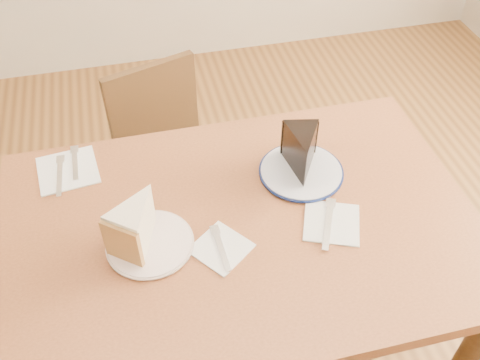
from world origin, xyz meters
name	(u,v)px	position (x,y,z in m)	size (l,w,h in m)	color
table	(240,247)	(0.00, 0.00, 0.65)	(1.20, 0.80, 0.75)	#5C2F19
chair_far	(174,164)	(-0.11, 0.58, 0.44)	(0.49, 0.49, 0.79)	#321E0F
plate_cream	(150,244)	(-0.23, -0.02, 0.76)	(0.20, 0.20, 0.01)	white
plate_navy	(301,172)	(0.20, 0.13, 0.76)	(0.22, 0.22, 0.01)	silver
carrot_cake	(139,222)	(-0.25, 0.00, 0.82)	(0.09, 0.13, 0.11)	#FAEECE
chocolate_cake	(302,155)	(0.20, 0.14, 0.82)	(0.10, 0.14, 0.11)	black
napkin_cream	(221,248)	(-0.06, -0.07, 0.75)	(0.12, 0.12, 0.00)	white
napkin_navy	(332,223)	(0.22, -0.06, 0.75)	(0.14, 0.14, 0.00)	white
napkin_spare	(68,170)	(-0.42, 0.29, 0.75)	(0.16, 0.16, 0.00)	white
fork_cream	(221,248)	(-0.07, -0.07, 0.76)	(0.01, 0.14, 0.00)	silver
knife_navy	(328,224)	(0.21, -0.06, 0.76)	(0.02, 0.17, 0.00)	silver
fork_spare	(75,163)	(-0.40, 0.31, 0.76)	(0.01, 0.14, 0.00)	silver
knife_spare	(60,176)	(-0.44, 0.27, 0.76)	(0.01, 0.16, 0.00)	silver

